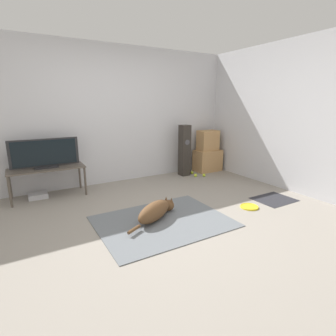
{
  "coord_description": "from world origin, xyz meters",
  "views": [
    {
      "loc": [
        -1.51,
        -2.75,
        1.52
      ],
      "look_at": [
        0.64,
        0.93,
        0.45
      ],
      "focal_mm": 28.0,
      "sensor_mm": 36.0,
      "label": 1
    }
  ],
  "objects": [
    {
      "name": "cardboard_box_lower",
      "position": [
        2.2,
        1.81,
        0.24
      ],
      "size": [
        0.59,
        0.37,
        0.48
      ],
      "color": "tan",
      "rests_on": "ground_plane"
    },
    {
      "name": "floor_speaker",
      "position": [
        1.54,
        1.78,
        0.53
      ],
      "size": [
        0.2,
        0.2,
        1.07
      ],
      "color": "#2D2823",
      "rests_on": "ground_plane"
    },
    {
      "name": "cardboard_box_upper",
      "position": [
        2.19,
        1.82,
        0.7
      ],
      "size": [
        0.45,
        0.28,
        0.44
      ],
      "color": "tan",
      "rests_on": "cardboard_box_lower"
    },
    {
      "name": "wall_right",
      "position": [
        2.6,
        0.0,
        1.27
      ],
      "size": [
        0.06,
        8.0,
        2.55
      ],
      "color": "silver",
      "rests_on": "ground_plane"
    },
    {
      "name": "wall_back",
      "position": [
        0.0,
        2.1,
        1.27
      ],
      "size": [
        8.0,
        0.06,
        2.55
      ],
      "color": "silver",
      "rests_on": "ground_plane"
    },
    {
      "name": "tennis_ball_by_boxes",
      "position": [
        1.83,
        1.45,
        0.03
      ],
      "size": [
        0.07,
        0.07,
        0.07
      ],
      "color": "#C6E033",
      "rests_on": "ground_plane"
    },
    {
      "name": "tv",
      "position": [
        -1.14,
        1.78,
        0.73
      ],
      "size": [
        1.03,
        0.2,
        0.47
      ],
      "color": "#232326",
      "rests_on": "tv_stand"
    },
    {
      "name": "area_rug",
      "position": [
        0.03,
        0.01,
        0.01
      ],
      "size": [
        1.67,
        1.28,
        0.01
      ],
      "color": "slate",
      "rests_on": "ground_plane"
    },
    {
      "name": "frisbee",
      "position": [
        1.37,
        -0.22,
        0.01
      ],
      "size": [
        0.27,
        0.27,
        0.03
      ],
      "color": "yellow",
      "rests_on": "ground_plane"
    },
    {
      "name": "dog",
      "position": [
        -0.03,
        0.11,
        0.13
      ],
      "size": [
        0.88,
        0.53,
        0.25
      ],
      "color": "brown",
      "rests_on": "area_rug"
    },
    {
      "name": "tennis_ball_loose_on_carpet",
      "position": [
        1.73,
        1.75,
        0.03
      ],
      "size": [
        0.07,
        0.07,
        0.07
      ],
      "color": "#C6E033",
      "rests_on": "ground_plane"
    },
    {
      "name": "tv_stand",
      "position": [
        -1.14,
        1.78,
        0.44
      ],
      "size": [
        1.15,
        0.48,
        0.5
      ],
      "color": "brown",
      "rests_on": "ground_plane"
    },
    {
      "name": "game_console",
      "position": [
        -1.31,
        1.82,
        0.04
      ],
      "size": [
        0.29,
        0.25,
        0.08
      ],
      "color": "#B7B7BC",
      "rests_on": "ground_plane"
    },
    {
      "name": "door_mat",
      "position": [
        1.97,
        -0.19,
        0.0
      ],
      "size": [
        0.62,
        0.51,
        0.01
      ],
      "color": "#28282D",
      "rests_on": "ground_plane"
    },
    {
      "name": "ground_plane",
      "position": [
        0.0,
        0.0,
        0.0
      ],
      "size": [
        12.0,
        12.0,
        0.0
      ],
      "primitive_type": "plane",
      "color": "gray"
    },
    {
      "name": "tennis_ball_near_speaker",
      "position": [
        1.66,
        1.53,
        0.03
      ],
      "size": [
        0.07,
        0.07,
        0.07
      ],
      "color": "#C6E033",
      "rests_on": "ground_plane"
    }
  ]
}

